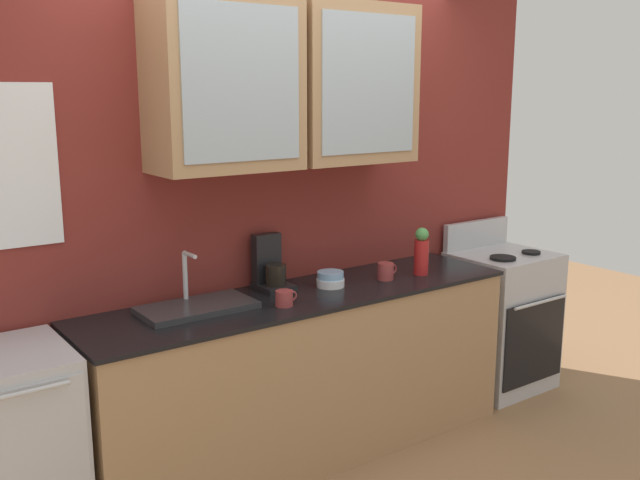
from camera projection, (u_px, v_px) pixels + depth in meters
ground_plane at (305, 452)px, 3.89m from camera, size 10.00×10.00×0.00m
back_wall_unit at (273, 166)px, 3.79m from camera, size 3.83×0.46×2.74m
counter at (305, 375)px, 3.79m from camera, size 2.41×0.60×0.90m
stove_range at (501, 319)px, 4.69m from camera, size 0.61×0.58×1.08m
sink_faucet at (196, 306)px, 3.41m from camera, size 0.55×0.29×0.27m
bowl_stack at (330, 279)px, 3.82m from camera, size 0.15×0.15×0.08m
vase at (421, 252)px, 4.06m from camera, size 0.08×0.08×0.27m
cup_near_sink at (284, 298)px, 3.48m from camera, size 0.12×0.09×0.08m
cup_near_bowls at (386, 271)px, 3.96m from camera, size 0.13×0.09×0.09m
coffee_maker at (271, 269)px, 3.77m from camera, size 0.17×0.20×0.29m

